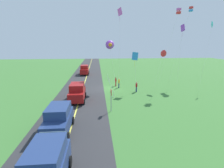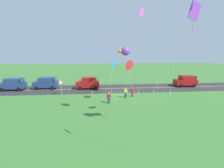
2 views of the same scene
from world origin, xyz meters
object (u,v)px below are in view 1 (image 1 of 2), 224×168
(stop_sign, at_px, (111,96))
(person_child_watcher, at_px, (136,86))
(person_adult_companion, at_px, (116,81))
(kite_yellow_high, at_px, (135,57))
(car_parked_west_far, at_px, (85,70))
(car_parked_east_far, at_px, (46,167))
(kite_green_far, at_px, (179,11))
(kite_red_low, at_px, (120,14))
(kite_cyan_top, at_px, (213,25))
(kite_blue_mid, at_px, (110,45))
(person_adult_near, at_px, (119,83))
(car_suv_foreground, at_px, (77,92))
(kite_pink_drift, at_px, (191,9))
(kite_orange_near, at_px, (183,29))
(kite_purple_back, at_px, (163,53))
(car_parked_east_near, at_px, (59,119))

(stop_sign, xyz_separation_m, person_child_watcher, (-7.57, 4.60, -0.94))
(person_adult_companion, distance_m, kite_yellow_high, 6.20)
(person_adult_companion, height_order, kite_yellow_high, kite_yellow_high)
(car_parked_west_far, bearing_deg, kite_yellow_high, 29.32)
(car_parked_east_far, distance_m, kite_green_far, 28.11)
(car_parked_east_far, distance_m, stop_sign, 10.65)
(kite_red_low, height_order, kite_yellow_high, kite_red_low)
(car_parked_west_far, bearing_deg, kite_cyan_top, 59.50)
(person_adult_companion, distance_m, kite_blue_mid, 6.52)
(person_adult_near, bearing_deg, kite_blue_mid, 44.03)
(car_suv_foreground, relative_size, person_adult_companion, 2.75)
(car_parked_west_far, relative_size, stop_sign, 1.72)
(person_child_watcher, bearing_deg, kite_pink_drift, 51.84)
(kite_green_far, relative_size, kite_orange_near, 1.19)
(kite_yellow_high, xyz_separation_m, kite_green_far, (-2.26, 7.39, 7.00))
(stop_sign, relative_size, person_adult_near, 1.60)
(stop_sign, xyz_separation_m, kite_purple_back, (-9.43, 9.28, 4.01))
(kite_blue_mid, distance_m, kite_purple_back, 8.76)
(person_adult_companion, distance_m, kite_orange_near, 15.32)
(car_parked_west_far, bearing_deg, car_parked_east_near, -0.56)
(car_suv_foreground, relative_size, kite_yellow_high, 0.72)
(car_suv_foreground, xyz_separation_m, person_adult_near, (-6.21, 6.33, -0.29))
(car_parked_east_near, xyz_separation_m, stop_sign, (-3.95, 4.79, 0.65))
(kite_cyan_top, bearing_deg, kite_yellow_high, -79.42)
(stop_sign, distance_m, kite_cyan_top, 22.70)
(car_parked_east_far, height_order, person_adult_companion, car_parked_east_far)
(person_child_watcher, bearing_deg, kite_red_low, 133.73)
(car_parked_east_far, bearing_deg, person_child_watcher, 153.10)
(kite_yellow_high, relative_size, kite_green_far, 0.48)
(person_adult_companion, distance_m, person_child_watcher, 4.87)
(kite_orange_near, height_order, kite_purple_back, kite_orange_near)
(car_suv_foreground, xyz_separation_m, kite_pink_drift, (-10.55, 20.22, 12.39))
(stop_sign, distance_m, person_adult_near, 10.64)
(car_suv_foreground, distance_m, car_parked_east_far, 13.92)
(car_parked_west_far, distance_m, car_parked_east_near, 27.97)
(kite_red_low, height_order, kite_blue_mid, kite_red_low)
(person_adult_companion, distance_m, kite_green_far, 15.27)
(person_child_watcher, bearing_deg, car_parked_west_far, 139.04)
(car_parked_east_near, height_order, person_adult_near, car_parked_east_near)
(car_parked_east_near, distance_m, kite_purple_back, 19.97)
(car_parked_east_far, bearing_deg, stop_sign, 156.75)
(car_suv_foreground, bearing_deg, car_parked_west_far, -178.85)
(person_child_watcher, height_order, kite_cyan_top, kite_cyan_top)
(person_adult_near, height_order, kite_cyan_top, kite_cyan_top)
(car_parked_west_far, height_order, kite_purple_back, kite_purple_back)
(car_suv_foreground, height_order, person_adult_near, car_suv_foreground)
(person_adult_companion, distance_m, kite_red_low, 11.43)
(car_parked_east_far, xyz_separation_m, person_adult_companion, (-21.32, 6.01, -0.29))
(kite_cyan_top, bearing_deg, stop_sign, -59.20)
(kite_blue_mid, relative_size, kite_purple_back, 1.24)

